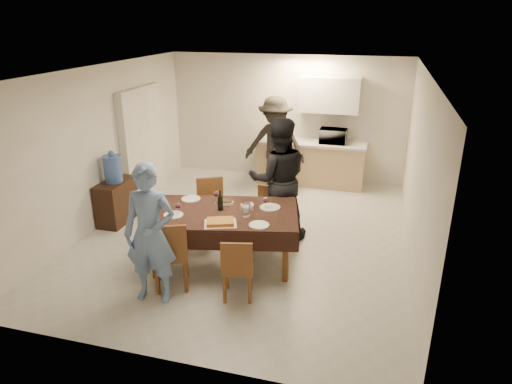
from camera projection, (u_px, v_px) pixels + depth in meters
The scene contains 33 objects.
floor at pixel (247, 234), 7.42m from camera, with size 5.00×6.00×0.02m, color #B3B3AE.
ceiling at pixel (245, 70), 6.48m from camera, with size 5.00×6.00×0.02m, color white.
wall_back at pixel (286, 118), 9.64m from camera, with size 5.00×0.02×2.60m, color silver.
wall_front at pixel (155, 248), 4.25m from camera, with size 5.00×0.02×2.60m, color silver.
wall_left at pixel (102, 146), 7.56m from camera, with size 0.02×6.00×2.60m, color silver.
wall_right at pixel (418, 172), 6.33m from camera, with size 0.02×6.00×2.60m, color silver.
stub_partition at pixel (143, 143), 8.71m from camera, with size 0.15×1.40×2.10m, color silver.
kitchen_base_cabinet at pixel (310, 164), 9.52m from camera, with size 2.20×0.60×0.86m, color tan.
kitchen_worktop at pixel (311, 143), 9.36m from camera, with size 2.24×0.64×0.05m, color #AEAEA9.
upper_cabinet at pixel (329, 95), 9.06m from camera, with size 1.20×0.34×0.70m, color silver.
dining_table at pixel (223, 214), 6.30m from camera, with size 2.26×1.61×0.80m.
chair_near_left at pixel (167, 249), 5.72m from camera, with size 0.57×0.59×0.52m.
chair_near_right at pixel (236, 263), 5.54m from camera, with size 0.46×0.46×0.45m.
chair_far_left at pixel (210, 205), 7.08m from camera, with size 0.57×0.60×0.51m.
chair_far_right at pixel (266, 213), 6.87m from camera, with size 0.41×0.41×0.48m.
console at pixel (117, 202), 7.76m from camera, with size 0.39×0.79×0.73m, color black.
water_jug at pixel (113, 169), 7.55m from camera, with size 0.30×0.30×0.45m, color #4469BA.
wine_bottle at pixel (220, 200), 6.29m from camera, with size 0.07×0.07×0.29m, color black, non-canonical shape.
water_pitcher at pixel (246, 210), 6.13m from camera, with size 0.12×0.12×0.18m, color white.
savoury_tart at pixel (220, 222), 5.91m from camera, with size 0.41×0.31×0.05m, color #AC7E32.
salad_bowl at pixel (247, 207), 6.36m from camera, with size 0.18×0.18×0.07m, color silver.
mushroom_dish at pixel (226, 203), 6.55m from camera, with size 0.20×0.20×0.04m, color silver.
wine_glass_a at pixel (178, 208), 6.17m from camera, with size 0.08×0.08×0.18m, color white, non-canonical shape.
wine_glass_b at pixel (266, 203), 6.35m from camera, with size 0.08×0.08×0.18m, color white, non-canonical shape.
wine_glass_c at pixel (216, 196), 6.58m from camera, with size 0.08×0.08×0.18m, color white, non-canonical shape.
plate_near_left at pixel (174, 215), 6.16m from camera, with size 0.26×0.26×0.02m, color silver.
plate_near_right at pixel (259, 225), 5.87m from camera, with size 0.27×0.27×0.02m, color silver.
plate_far_left at pixel (191, 199), 6.70m from camera, with size 0.28×0.28×0.02m, color silver.
plate_far_right at pixel (270, 207), 6.41m from camera, with size 0.29×0.29×0.02m, color silver.
microwave at pixel (333, 136), 9.19m from camera, with size 0.53×0.36×0.29m, color silver.
person_near at pixel (150, 234), 5.45m from camera, with size 0.64×0.42×1.77m, color #6483B5.
person_far at pixel (279, 179), 7.04m from camera, with size 0.94×0.73×1.93m, color black.
person_kitchen at pixel (275, 144), 9.10m from camera, with size 1.21×0.70×1.88m, color black.
Camera 1 is at (1.91, -6.39, 3.32)m, focal length 32.00 mm.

